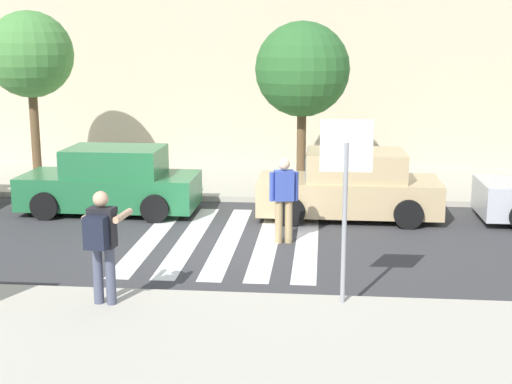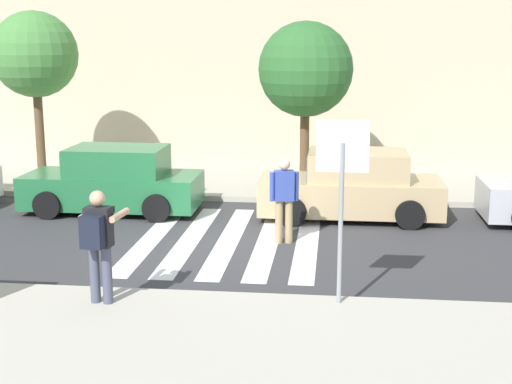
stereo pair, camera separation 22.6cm
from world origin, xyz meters
name	(u,v)px [view 2 (the right image)]	position (x,y,z in m)	size (l,w,h in m)	color
ground_plane	(228,242)	(0.00, 0.00, 0.00)	(120.00, 120.00, 0.00)	#38383A
sidewalk_near	(148,384)	(0.00, -6.20, 0.07)	(60.00, 6.00, 0.14)	#B2AD9E
sidewalk_far	(259,181)	(0.00, 6.00, 0.07)	(60.00, 4.80, 0.14)	#B2AD9E
building_facade_far	(274,42)	(0.00, 10.40, 3.90)	(56.00, 4.00, 7.81)	beige
crosswalk_stripe_0	(153,237)	(-1.60, 0.20, 0.00)	(0.44, 5.20, 0.01)	silver
crosswalk_stripe_1	(191,238)	(-0.80, 0.20, 0.00)	(0.44, 5.20, 0.01)	silver
crosswalk_stripe_2	(229,239)	(0.00, 0.20, 0.00)	(0.44, 5.20, 0.01)	silver
crosswalk_stripe_3	(268,241)	(0.80, 0.20, 0.00)	(0.44, 5.20, 0.01)	silver
crosswalk_stripe_4	(307,242)	(1.60, 0.20, 0.00)	(0.44, 5.20, 0.01)	silver
stop_sign	(342,171)	(2.22, -3.47, 2.16)	(0.76, 0.08, 2.76)	gray
photographer_with_backpack	(98,237)	(-1.32, -3.90, 1.17)	(0.64, 0.88, 1.72)	#474C60
pedestrian_crossing	(284,196)	(1.13, 0.10, 0.97)	(0.57, 0.31, 1.72)	tan
parked_car_green	(114,182)	(-3.05, 2.30, 0.73)	(4.10, 1.92, 1.55)	#236B3D
parked_car_tan	(352,187)	(2.52, 2.30, 0.73)	(4.10, 1.92, 1.55)	tan
street_tree_west	(35,55)	(-5.92, 4.89, 3.59)	(2.30, 2.30, 4.62)	brown
street_tree_center	(306,70)	(1.32, 4.81, 3.24)	(2.44, 2.44, 4.34)	brown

